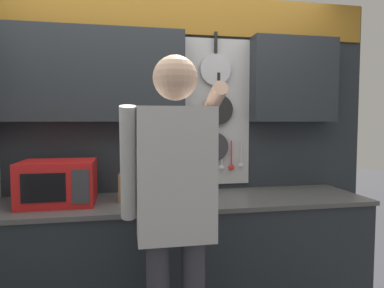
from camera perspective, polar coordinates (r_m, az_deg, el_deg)
base_cabinet_counter at (r=2.55m, az=-1.17°, el=-19.45°), size 2.56×0.64×0.93m
back_wall_unit at (r=2.63m, az=-2.82°, el=4.10°), size 3.13×0.20×2.43m
microwave at (r=2.41m, az=-21.39°, el=-5.97°), size 0.46×0.37×0.28m
knife_block at (r=2.38m, az=-10.76°, el=-7.02°), size 0.12×0.15×0.27m
utensil_crock at (r=2.39m, az=-5.02°, el=-7.34°), size 0.10×0.10×0.34m
person at (r=1.74m, az=-2.80°, el=-9.26°), size 0.54×0.66×1.79m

